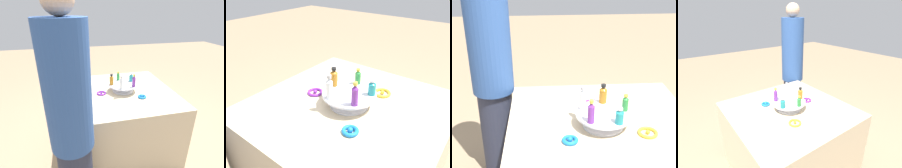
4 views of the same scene
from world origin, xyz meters
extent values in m
plane|color=#997F60|center=(0.00, 0.00, 0.00)|extent=(12.00, 12.00, 0.00)
cube|color=beige|center=(0.00, 0.00, 0.36)|extent=(1.04, 1.04, 0.72)
cylinder|color=silver|center=(0.00, 0.00, 0.73)|extent=(0.22, 0.22, 0.01)
cylinder|color=silver|center=(0.00, 0.00, 0.76)|extent=(0.12, 0.12, 0.06)
cylinder|color=silver|center=(0.00, 0.00, 0.80)|extent=(0.30, 0.30, 0.01)
cylinder|color=#AD6B19|center=(-0.12, 0.02, 0.84)|extent=(0.04, 0.04, 0.08)
cone|color=#AD6B19|center=(-0.12, 0.02, 0.89)|extent=(0.04, 0.04, 0.02)
cylinder|color=black|center=(-0.12, 0.02, 0.91)|extent=(0.03, 0.03, 0.01)
cylinder|color=silver|center=(-0.05, -0.11, 0.85)|extent=(0.04, 0.04, 0.10)
cone|color=silver|center=(-0.05, -0.11, 0.91)|extent=(0.03, 0.03, 0.02)
cylinder|color=#B2B2B7|center=(-0.05, -0.11, 0.93)|extent=(0.02, 0.02, 0.02)
cylinder|color=#702D93|center=(0.09, -0.08, 0.85)|extent=(0.04, 0.04, 0.09)
cone|color=#702D93|center=(0.09, -0.08, 0.90)|extent=(0.03, 0.03, 0.02)
cylinder|color=gold|center=(0.09, -0.08, 0.92)|extent=(0.02, 0.02, 0.02)
cylinder|color=teal|center=(0.11, 0.06, 0.83)|extent=(0.04, 0.04, 0.06)
cone|color=teal|center=(0.11, 0.06, 0.87)|extent=(0.04, 0.04, 0.01)
cylinder|color=silver|center=(0.11, 0.06, 0.89)|extent=(0.03, 0.03, 0.01)
cylinder|color=#288438|center=(-0.02, 0.12, 0.84)|extent=(0.03, 0.03, 0.07)
cone|color=#288438|center=(-0.02, 0.12, 0.88)|extent=(0.03, 0.03, 0.02)
cylinder|color=gold|center=(-0.02, 0.12, 0.89)|extent=(0.02, 0.02, 0.01)
torus|color=blue|center=(0.14, -0.19, 0.73)|extent=(0.08, 0.08, 0.02)
sphere|color=blue|center=(0.14, -0.19, 0.74)|extent=(0.03, 0.03, 0.03)
torus|color=gold|center=(0.10, 0.22, 0.73)|extent=(0.11, 0.11, 0.02)
sphere|color=gold|center=(0.10, 0.22, 0.74)|extent=(0.02, 0.02, 0.02)
torus|color=purple|center=(-0.24, -0.02, 0.73)|extent=(0.10, 0.10, 0.02)
sphere|color=purple|center=(-0.24, -0.02, 0.74)|extent=(0.02, 0.02, 0.02)
cylinder|color=#2D5193|center=(-0.54, -0.67, 1.10)|extent=(0.28, 0.28, 0.80)
camera|label=1|loc=(-0.49, -1.62, 1.53)|focal=28.00mm
camera|label=2|loc=(0.58, -0.87, 1.42)|focal=35.00mm
camera|label=3|loc=(1.43, -0.31, 1.65)|focal=50.00mm
camera|label=4|loc=(0.83, 1.15, 1.57)|focal=28.00mm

